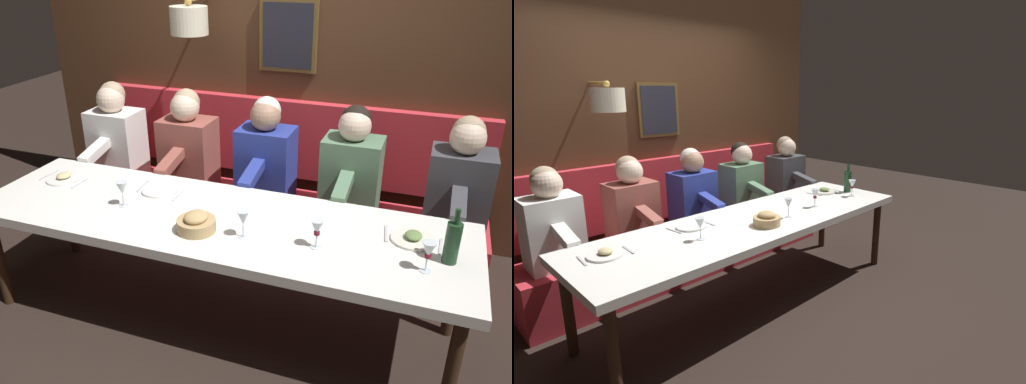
% 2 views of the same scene
% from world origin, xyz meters
% --- Properties ---
extents(ground_plane, '(12.00, 12.00, 0.00)m').
position_xyz_m(ground_plane, '(0.00, 0.00, 0.00)').
color(ground_plane, black).
extents(dining_table, '(0.90, 2.99, 0.74)m').
position_xyz_m(dining_table, '(0.00, 0.00, 0.68)').
color(dining_table, silver).
rests_on(dining_table, ground_plane).
extents(banquette_bench, '(0.52, 3.19, 0.45)m').
position_xyz_m(banquette_bench, '(0.89, 0.00, 0.23)').
color(banquette_bench, red).
rests_on(banquette_bench, ground_plane).
extents(back_wall_panel, '(0.59, 4.39, 2.90)m').
position_xyz_m(back_wall_panel, '(1.46, 0.01, 1.36)').
color(back_wall_panel, '#51331E').
rests_on(back_wall_panel, ground_plane).
extents(diner_nearest, '(0.60, 0.40, 0.79)m').
position_xyz_m(diner_nearest, '(0.88, -1.35, 0.82)').
color(diner_nearest, '#3D3D42').
rests_on(diner_nearest, banquette_bench).
extents(diner_near, '(0.60, 0.40, 0.79)m').
position_xyz_m(diner_near, '(0.88, -0.64, 0.82)').
color(diner_near, '#567A5B').
rests_on(diner_near, banquette_bench).
extents(diner_middle, '(0.60, 0.40, 0.79)m').
position_xyz_m(diner_middle, '(0.88, -0.01, 0.82)').
color(diner_middle, '#283893').
rests_on(diner_middle, banquette_bench).
extents(diner_far, '(0.60, 0.40, 0.79)m').
position_xyz_m(diner_far, '(0.88, 0.63, 0.82)').
color(diner_far, '#934C42').
rests_on(diner_far, banquette_bench).
extents(diner_farthest, '(0.60, 0.40, 0.79)m').
position_xyz_m(diner_farthest, '(0.88, 1.28, 0.82)').
color(diner_farthest, white).
rests_on(diner_farthest, banquette_bench).
extents(place_setting_0, '(0.24, 0.31, 0.05)m').
position_xyz_m(place_setting_0, '(0.13, 1.19, 0.75)').
color(place_setting_0, white).
rests_on(place_setting_0, dining_table).
extents(place_setting_1, '(0.24, 0.32, 0.05)m').
position_xyz_m(place_setting_1, '(0.12, -1.12, 0.75)').
color(place_setting_1, silver).
rests_on(place_setting_1, dining_table).
extents(place_setting_2, '(0.24, 0.32, 0.01)m').
position_xyz_m(place_setting_2, '(0.20, 0.48, 0.75)').
color(place_setting_2, white).
rests_on(place_setting_2, dining_table).
extents(wine_glass_0, '(0.07, 0.07, 0.16)m').
position_xyz_m(wine_glass_0, '(-0.07, 0.58, 0.86)').
color(wine_glass_0, silver).
rests_on(wine_glass_0, dining_table).
extents(wine_glass_1, '(0.07, 0.07, 0.16)m').
position_xyz_m(wine_glass_1, '(-0.13, -0.65, 0.86)').
color(wine_glass_1, silver).
rests_on(wine_glass_1, dining_table).
extents(wine_glass_2, '(0.07, 0.07, 0.16)m').
position_xyz_m(wine_glass_2, '(-0.16, -1.21, 0.86)').
color(wine_glass_2, silver).
rests_on(wine_glass_2, dining_table).
extents(wine_glass_3, '(0.07, 0.07, 0.16)m').
position_xyz_m(wine_glass_3, '(-0.16, -0.25, 0.86)').
color(wine_glass_3, silver).
rests_on(wine_glass_3, dining_table).
extents(wine_bottle, '(0.08, 0.08, 0.30)m').
position_xyz_m(wine_bottle, '(-0.03, -1.31, 0.86)').
color(wine_bottle, '#19381E').
rests_on(wine_bottle, dining_table).
extents(bread_bowl, '(0.22, 0.22, 0.12)m').
position_xyz_m(bread_bowl, '(-0.18, 0.03, 0.79)').
color(bread_bowl, tan).
rests_on(bread_bowl, dining_table).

